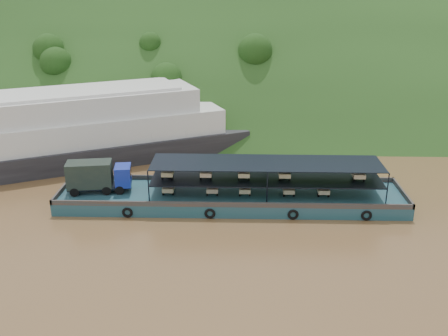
{
  "coord_description": "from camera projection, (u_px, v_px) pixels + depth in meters",
  "views": [
    {
      "loc": [
        -0.63,
        -45.65,
        21.76
      ],
      "look_at": [
        -2.0,
        3.0,
        3.2
      ],
      "focal_mm": 40.0,
      "sensor_mm": 36.0,
      "label": 1
    }
  ],
  "objects": [
    {
      "name": "passenger_ferry",
      "position": [
        73.0,
        130.0,
        62.64
      ],
      "size": [
        44.73,
        28.64,
        8.95
      ],
      "rotation": [
        0.0,
        0.0,
        0.44
      ],
      "color": "black",
      "rests_on": "ground"
    },
    {
      "name": "ground",
      "position": [
        243.0,
        208.0,
        50.37
      ],
      "size": [
        160.0,
        160.0,
        0.0
      ],
      "primitive_type": "plane",
      "color": "brown",
      "rests_on": "ground"
    },
    {
      "name": "hillside",
      "position": [
        241.0,
        116.0,
        84.0
      ],
      "size": [
        140.0,
        39.6,
        39.6
      ],
      "primitive_type": "cube",
      "rotation": [
        0.79,
        0.0,
        0.0
      ],
      "color": "#1C3714",
      "rests_on": "ground"
    },
    {
      "name": "cargo_barge",
      "position": [
        221.0,
        194.0,
        51.08
      ],
      "size": [
        35.0,
        7.18,
        4.54
      ],
      "color": "#16454D",
      "rests_on": "ground"
    }
  ]
}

